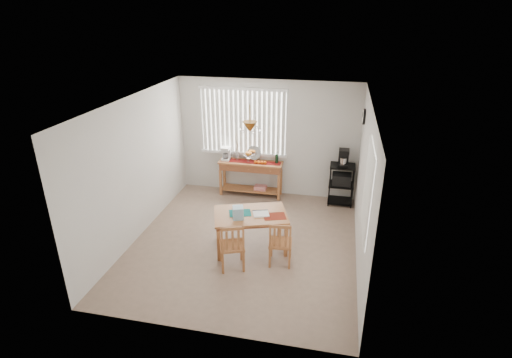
% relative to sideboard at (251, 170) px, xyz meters
% --- Properties ---
extents(ground, '(4.00, 4.50, 0.01)m').
position_rel_sideboard_xyz_m(ground, '(0.33, -2.03, -0.61)').
color(ground, gray).
extents(room_shell, '(4.20, 4.70, 2.70)m').
position_rel_sideboard_xyz_m(room_shell, '(0.33, -2.01, 1.09)').
color(room_shell, silver).
rests_on(room_shell, ground).
extents(sideboard, '(1.43, 0.40, 0.80)m').
position_rel_sideboard_xyz_m(sideboard, '(0.00, 0.00, 0.00)').
color(sideboard, '#AB693A').
rests_on(sideboard, ground).
extents(sideboard_items, '(1.36, 0.33, 0.62)m').
position_rel_sideboard_xyz_m(sideboard_items, '(-0.23, 0.01, 0.33)').
color(sideboard_items, maroon).
rests_on(sideboard_items, sideboard).
extents(wire_cart, '(0.53, 0.42, 0.90)m').
position_rel_sideboard_xyz_m(wire_cart, '(2.01, -0.03, -0.06)').
color(wire_cart, black).
rests_on(wire_cart, ground).
extents(cart_items, '(0.21, 0.25, 0.37)m').
position_rel_sideboard_xyz_m(cart_items, '(2.01, -0.02, 0.46)').
color(cart_items, black).
rests_on(cart_items, wire_cart).
extents(dining_table, '(1.44, 1.16, 0.67)m').
position_rel_sideboard_xyz_m(dining_table, '(0.47, -2.14, -0.01)').
color(dining_table, '#AB693A').
rests_on(dining_table, ground).
extents(table_items, '(1.05, 0.50, 0.22)m').
position_rel_sideboard_xyz_m(table_items, '(0.39, -2.28, 0.15)').
color(table_items, '#126A67').
rests_on(table_items, dining_table).
extents(chair_left, '(0.51, 0.51, 0.85)m').
position_rel_sideboard_xyz_m(chair_left, '(0.32, -2.82, -0.18)').
color(chair_left, '#AB693A').
rests_on(chair_left, ground).
extents(chair_right, '(0.41, 0.41, 0.82)m').
position_rel_sideboard_xyz_m(chair_right, '(1.07, -2.54, -0.20)').
color(chair_right, '#AB693A').
rests_on(chair_right, ground).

